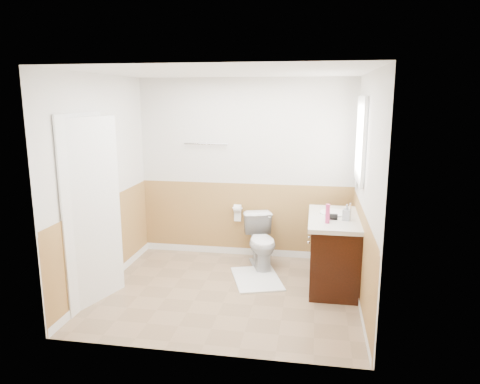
% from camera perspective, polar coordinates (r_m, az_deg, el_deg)
% --- Properties ---
extents(floor, '(3.00, 3.00, 0.00)m').
position_cam_1_polar(floor, '(5.35, -1.54, -12.66)').
color(floor, '#8C7051').
rests_on(floor, ground).
extents(ceiling, '(3.00, 3.00, 0.00)m').
position_cam_1_polar(ceiling, '(4.87, -1.71, 15.15)').
color(ceiling, white).
rests_on(ceiling, floor).
extents(wall_back, '(3.00, 0.00, 3.00)m').
position_cam_1_polar(wall_back, '(6.22, 0.70, 2.93)').
color(wall_back, silver).
rests_on(wall_back, floor).
extents(wall_front, '(3.00, 0.00, 3.00)m').
position_cam_1_polar(wall_front, '(3.73, -5.49, -3.37)').
color(wall_front, silver).
rests_on(wall_front, floor).
extents(wall_left, '(0.00, 3.00, 3.00)m').
position_cam_1_polar(wall_left, '(5.45, -17.29, 1.07)').
color(wall_left, silver).
rests_on(wall_left, floor).
extents(wall_right, '(0.00, 3.00, 3.00)m').
position_cam_1_polar(wall_right, '(4.90, 15.86, -0.03)').
color(wall_right, silver).
rests_on(wall_right, floor).
extents(wainscot_back, '(3.00, 0.00, 3.00)m').
position_cam_1_polar(wainscot_back, '(6.37, 0.67, -3.76)').
color(wainscot_back, '#A77D43').
rests_on(wainscot_back, floor).
extents(wainscot_front, '(3.00, 0.00, 3.00)m').
position_cam_1_polar(wainscot_front, '(4.00, -5.22, -13.73)').
color(wainscot_front, '#A77D43').
rests_on(wainscot_front, floor).
extents(wainscot_left, '(0.00, 2.60, 2.60)m').
position_cam_1_polar(wainscot_left, '(5.63, -16.70, -6.45)').
color(wainscot_left, '#A77D43').
rests_on(wainscot_left, floor).
extents(wainscot_right, '(0.00, 2.60, 2.60)m').
position_cam_1_polar(wainscot_right, '(5.10, 15.23, -8.29)').
color(wainscot_right, '#A77D43').
rests_on(wainscot_right, floor).
extents(toilet, '(0.58, 0.77, 0.70)m').
position_cam_1_polar(toilet, '(5.99, 2.75, -6.34)').
color(toilet, silver).
rests_on(toilet, floor).
extents(bath_mat, '(0.78, 0.93, 0.02)m').
position_cam_1_polar(bath_mat, '(5.68, 2.15, -11.04)').
color(bath_mat, white).
rests_on(bath_mat, floor).
extents(vanity_cabinet, '(0.55, 1.10, 0.80)m').
position_cam_1_polar(vanity_cabinet, '(5.52, 11.89, -7.65)').
color(vanity_cabinet, black).
rests_on(vanity_cabinet, floor).
extents(vanity_knob_left, '(0.03, 0.03, 0.03)m').
position_cam_1_polar(vanity_knob_left, '(5.37, 8.78, -6.39)').
color(vanity_knob_left, silver).
rests_on(vanity_knob_left, vanity_cabinet).
extents(vanity_knob_right, '(0.03, 0.03, 0.03)m').
position_cam_1_polar(vanity_knob_right, '(5.56, 8.82, -5.75)').
color(vanity_knob_right, silver).
rests_on(vanity_knob_right, vanity_cabinet).
extents(countertop, '(0.60, 1.15, 0.05)m').
position_cam_1_polar(countertop, '(5.39, 11.98, -3.39)').
color(countertop, silver).
rests_on(countertop, vanity_cabinet).
extents(sink_basin, '(0.36, 0.36, 0.02)m').
position_cam_1_polar(sink_basin, '(5.53, 12.04, -2.63)').
color(sink_basin, white).
rests_on(sink_basin, countertop).
extents(faucet, '(0.02, 0.02, 0.14)m').
position_cam_1_polar(faucet, '(5.53, 13.93, -2.09)').
color(faucet, white).
rests_on(faucet, countertop).
extents(lotion_bottle, '(0.05, 0.05, 0.22)m').
position_cam_1_polar(lotion_bottle, '(5.08, 11.15, -2.74)').
color(lotion_bottle, '#D03675').
rests_on(lotion_bottle, countertop).
extents(soap_dispenser, '(0.10, 0.10, 0.19)m').
position_cam_1_polar(soap_dispenser, '(5.25, 13.51, -2.55)').
color(soap_dispenser, '#98A1AC').
rests_on(soap_dispenser, countertop).
extents(hair_dryer_body, '(0.14, 0.07, 0.07)m').
position_cam_1_polar(hair_dryer_body, '(5.26, 11.62, -3.10)').
color(hair_dryer_body, black).
rests_on(hair_dryer_body, countertop).
extents(hair_dryer_handle, '(0.03, 0.03, 0.07)m').
position_cam_1_polar(hair_dryer_handle, '(5.26, 11.28, -3.41)').
color(hair_dryer_handle, black).
rests_on(hair_dryer_handle, countertop).
extents(mirror_panel, '(0.02, 0.35, 0.90)m').
position_cam_1_polar(mirror_panel, '(5.93, 14.69, 5.02)').
color(mirror_panel, silver).
rests_on(mirror_panel, wall_right).
extents(window_frame, '(0.04, 0.80, 1.00)m').
position_cam_1_polar(window_frame, '(5.40, 15.19, 6.47)').
color(window_frame, white).
rests_on(window_frame, wall_right).
extents(window_glass, '(0.01, 0.70, 0.90)m').
position_cam_1_polar(window_glass, '(5.40, 15.36, 6.46)').
color(window_glass, white).
rests_on(window_glass, wall_right).
extents(door, '(0.29, 0.78, 2.04)m').
position_cam_1_polar(door, '(5.06, -18.39, -2.49)').
color(door, white).
rests_on(door, wall_left).
extents(door_frame, '(0.02, 0.92, 2.10)m').
position_cam_1_polar(door_frame, '(5.10, -19.15, -2.33)').
color(door_frame, white).
rests_on(door_frame, wall_left).
extents(door_knob, '(0.06, 0.06, 0.06)m').
position_cam_1_polar(door_knob, '(5.34, -16.13, -2.38)').
color(door_knob, silver).
rests_on(door_knob, door).
extents(towel_bar, '(0.62, 0.02, 0.02)m').
position_cam_1_polar(towel_bar, '(6.23, -4.40, 6.16)').
color(towel_bar, silver).
rests_on(towel_bar, wall_back).
extents(tp_holder_bar, '(0.14, 0.02, 0.02)m').
position_cam_1_polar(tp_holder_bar, '(6.28, -0.32, -2.11)').
color(tp_holder_bar, silver).
rests_on(tp_holder_bar, wall_back).
extents(tp_roll, '(0.10, 0.11, 0.11)m').
position_cam_1_polar(tp_roll, '(6.28, -0.32, -2.11)').
color(tp_roll, white).
rests_on(tp_roll, tp_holder_bar).
extents(tp_sheet, '(0.10, 0.01, 0.16)m').
position_cam_1_polar(tp_sheet, '(6.31, -0.32, -3.08)').
color(tp_sheet, white).
rests_on(tp_sheet, tp_roll).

